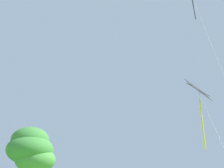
{
  "coord_description": "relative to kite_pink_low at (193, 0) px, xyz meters",
  "views": [
    {
      "loc": [
        2.61,
        -2.73,
        1.69
      ],
      "look_at": [
        -4.37,
        17.9,
        10.61
      ],
      "focal_mm": 39.19,
      "sensor_mm": 36.0,
      "label": 1
    }
  ],
  "objects": [
    {
      "name": "kite_green_small",
      "position": [
        -24.69,
        10.61,
        -12.96
      ],
      "size": [
        3.76,
        10.85,
        7.05
      ],
      "color": "green",
      "rests_on": "ground_plane"
    },
    {
      "name": "tree_left_oak",
      "position": [
        -18.16,
        1.25,
        -13.99
      ],
      "size": [
        5.08,
        4.85,
        7.51
      ],
      "color": "brown",
      "rests_on": "ground_plane"
    },
    {
      "name": "kite_pink_low",
      "position": [
        0.0,
        0.0,
        0.0
      ],
      "size": [
        2.51,
        9.17,
        20.8
      ],
      "color": "pink",
      "rests_on": "ground_plane"
    },
    {
      "name": "kite_black_large",
      "position": [
        -0.8,
        -2.12,
        -11.59
      ],
      "size": [
        2.34,
        7.52,
        9.53
      ],
      "color": "black",
      "rests_on": "ground_plane"
    }
  ]
}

